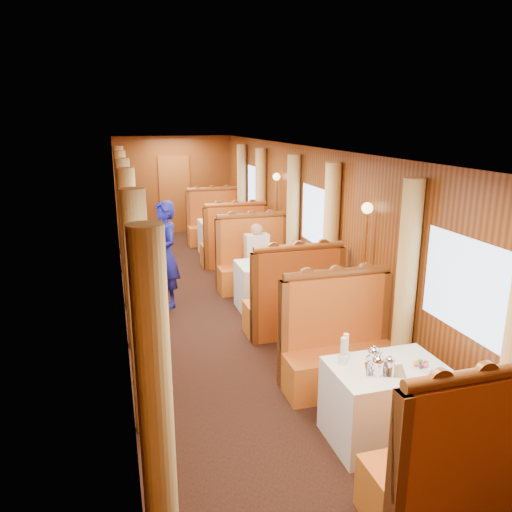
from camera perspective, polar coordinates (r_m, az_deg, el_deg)
name	(u,v)px	position (r m, az deg, el deg)	size (l,w,h in m)	color
floor	(225,313)	(7.84, -3.54, -6.50)	(3.00, 12.00, 0.01)	black
ceiling	(222,149)	(7.28, -3.87, 12.07)	(3.00, 12.00, 0.01)	silver
wall_far	(174,185)	(13.30, -9.32, 8.01)	(3.00, 2.50, 0.01)	brown
wall_left	(120,241)	(7.30, -15.28, 1.63)	(12.00, 2.50, 0.01)	brown
wall_right	(317,229)	(7.91, 6.99, 3.10)	(12.00, 2.50, 0.01)	brown
doorway_far	(175,195)	(13.31, -9.26, 6.93)	(0.80, 0.04, 2.00)	brown
table_near	(385,403)	(4.97, 14.58, -15.95)	(1.05, 0.72, 0.75)	white
banquette_near_fwd	(457,470)	(4.27, 21.98, -21.73)	(1.30, 0.55, 1.34)	#AB3413
banquette_near_aft	(339,351)	(5.73, 9.45, -10.66)	(1.30, 0.55, 1.34)	#AB3413
table_mid	(271,286)	(7.89, 1.75, -3.42)	(1.05, 0.72, 0.75)	white
banquette_mid_fwd	(293,305)	(6.97, 4.29, -5.63)	(1.30, 0.55, 1.34)	#AB3413
banquette_mid_aft	(254,265)	(8.80, -0.26, -1.07)	(1.30, 0.55, 1.34)	#AB3413
table_far	(224,237)	(11.15, -3.73, 2.19)	(1.05, 0.72, 0.75)	white
banquette_far_fwd	(234,246)	(10.17, -2.51, 1.20)	(1.30, 0.55, 1.34)	#AB3413
banquette_far_aft	(215,226)	(12.10, -4.76, 3.47)	(1.30, 0.55, 1.34)	#AB3413
tea_tray	(385,371)	(4.70, 14.50, -12.58)	(0.34, 0.26, 0.01)	silver
teapot_left	(378,368)	(4.59, 13.73, -12.33)	(0.18, 0.13, 0.14)	silver
teapot_right	(389,366)	(4.67, 15.00, -12.07)	(0.14, 0.11, 0.12)	silver
teapot_back	(373,358)	(4.74, 13.28, -11.33)	(0.17, 0.13, 0.14)	silver
fruit_plate	(421,365)	(4.85, 18.30, -11.78)	(0.20, 0.20, 0.05)	white
cup_inboard	(343,354)	(4.69, 9.90, -10.96)	(0.08, 0.08, 0.26)	white
cup_outboard	(345,350)	(4.77, 10.19, -10.51)	(0.08, 0.08, 0.26)	white
rose_vase_mid	(272,252)	(7.75, 1.81, 0.50)	(0.06, 0.06, 0.36)	silver
rose_vase_far	(223,213)	(11.01, -3.80, 4.96)	(0.06, 0.06, 0.36)	silver
window_left_near	(130,322)	(3.90, -14.15, -7.29)	(1.20, 0.90, 0.01)	#91ADD3
curtain_left_near_a	(156,408)	(3.33, -11.38, -16.61)	(0.22, 0.22, 2.35)	#E1BF73
curtain_left_near_b	(141,316)	(4.72, -13.04, -6.71)	(0.22, 0.22, 2.35)	#E1BF73
window_right_near	(466,286)	(4.93, 22.84, -3.22)	(1.20, 0.90, 0.01)	#91ADD3
curtain_right_near_b	(406,289)	(5.55, 16.73, -3.61)	(0.22, 0.22, 2.35)	#E1BF73
window_left_mid	(120,227)	(7.26, -15.27, 3.17)	(1.20, 0.90, 0.01)	#91ADD3
curtain_left_mid_a	(132,260)	(6.57, -14.04, -0.48)	(0.22, 0.22, 2.35)	#E1BF73
curtain_left_mid_b	(127,234)	(8.08, -14.51, 2.44)	(0.22, 0.22, 2.35)	#E1BF73
window_right_mid	(317,216)	(7.86, 6.94, 4.52)	(1.20, 0.90, 0.01)	#91ADD3
curtain_right_mid_a	(330,246)	(7.18, 8.49, 1.17)	(0.22, 0.22, 2.35)	#E1BF73
curtain_right_mid_b	(293,224)	(8.59, 4.22, 3.65)	(0.22, 0.22, 2.35)	#E1BF73
window_left_far	(116,193)	(10.71, -15.68, 6.96)	(1.20, 0.90, 0.01)	#91ADD3
curtain_left_far_a	(124,212)	(9.98, -14.90, 4.83)	(0.22, 0.22, 2.35)	#E1BF73
curtain_left_far_b	(122,200)	(11.52, -15.11, 6.18)	(0.22, 0.22, 2.35)	#E1BF73
window_right_far	(255,188)	(11.13, -0.09, 7.83)	(1.20, 0.90, 0.01)	#91ADD3
curtain_right_far_a	(261,206)	(10.40, 0.53, 5.76)	(0.22, 0.22, 2.35)	#E1BF73
curtain_right_far_b	(242,195)	(11.88, -1.62, 6.97)	(0.22, 0.22, 2.35)	#E1BF73
sconce_left_fore	(132,266)	(5.58, -13.96, -1.06)	(0.14, 0.14, 1.95)	#BF8C3F
sconce_right_fore	(365,248)	(6.30, 12.35, 0.93)	(0.14, 0.14, 1.95)	#BF8C3F
sconce_left_aft	(123,210)	(8.99, -14.94, 5.06)	(0.14, 0.14, 1.95)	#BF8C3F
sconce_right_aft	(276,203)	(9.46, 2.33, 6.06)	(0.14, 0.14, 1.95)	#BF8C3F
steward	(165,255)	(7.99, -10.32, 0.16)	(0.62, 0.41, 1.71)	navy
passenger	(257,251)	(8.52, 0.13, 0.60)	(0.40, 0.44, 0.76)	beige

